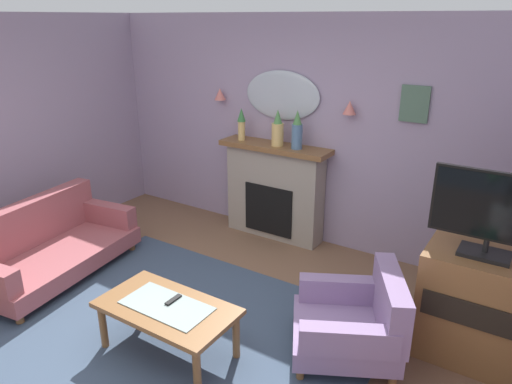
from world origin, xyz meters
name	(u,v)px	position (x,y,z in m)	size (l,w,h in m)	color
floor	(162,349)	(0.00, 0.00, -0.05)	(6.40, 5.96, 0.10)	brown
wall_back	(306,132)	(0.00, 2.53, 1.30)	(6.40, 0.10, 2.61)	#9E8CA8
patterned_rug	(178,331)	(0.00, 0.20, 0.01)	(3.20, 2.40, 0.01)	#38475B
fireplace	(274,192)	(-0.29, 2.31, 0.57)	(1.36, 0.36, 1.16)	gray
mantel_vase_left	(241,123)	(-0.74, 2.28, 1.37)	(0.10, 0.10, 0.39)	tan
mantel_vase_centre	(278,130)	(-0.24, 2.28, 1.34)	(0.14, 0.14, 0.42)	tan
mantel_vase_right	(297,131)	(0.01, 2.28, 1.36)	(0.12, 0.12, 0.44)	#4C7093
wall_mirror	(282,95)	(-0.29, 2.45, 1.71)	(0.96, 0.06, 0.56)	#B2BCC6
wall_sconce_left	(220,94)	(-1.14, 2.40, 1.66)	(0.14, 0.14, 0.14)	#D17066
wall_sconce_right	(350,108)	(0.56, 2.40, 1.66)	(0.14, 0.14, 0.14)	#D17066
framed_picture	(415,104)	(1.21, 2.46, 1.75)	(0.28, 0.03, 0.36)	#4C6B56
coffee_table	(167,312)	(0.12, -0.03, 0.38)	(1.10, 0.60, 0.45)	brown
tv_remote	(173,300)	(0.13, 0.04, 0.45)	(0.04, 0.16, 0.02)	black
floral_couch	(47,245)	(-1.81, 0.23, 0.32)	(1.08, 1.81, 0.76)	#934C51
armchair_beside_couch	(357,320)	(1.38, 0.77, 0.31)	(1.10, 1.09, 0.71)	gray
tv_cabinet	(475,306)	(2.15, 1.25, 0.45)	(0.80, 0.57, 0.90)	brown
tv_flatscreen	(492,212)	(2.15, 1.23, 1.25)	(0.84, 0.24, 0.65)	black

